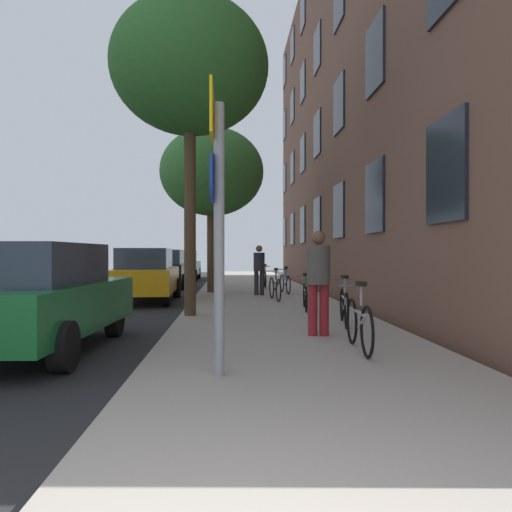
{
  "coord_description": "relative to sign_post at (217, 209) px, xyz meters",
  "views": [
    {
      "loc": [
        0.11,
        -1.54,
        1.48
      ],
      "look_at": [
        0.94,
        13.53,
        1.4
      ],
      "focal_mm": 33.28,
      "sensor_mm": 36.0,
      "label": 1
    }
  ],
  "objects": [
    {
      "name": "car_2",
      "position": [
        -2.63,
        15.03,
        -1.14
      ],
      "size": [
        1.99,
        3.97,
        1.62
      ],
      "color": "black",
      "rests_on": "road_asphalt"
    },
    {
      "name": "sign_post",
      "position": [
        0.0,
        0.0,
        0.0
      ],
      "size": [
        0.16,
        0.6,
        3.25
      ],
      "color": "gray",
      "rests_on": "sidewalk"
    },
    {
      "name": "building_facade",
      "position": [
        3.73,
        10.72,
        4.98
      ],
      "size": [
        0.56,
        27.0,
        13.9
      ],
      "color": "brown",
      "rests_on": "ground"
    },
    {
      "name": "tree_far",
      "position": [
        -0.48,
        11.38,
        2.34
      ],
      "size": [
        3.63,
        3.63,
        5.76
      ],
      "color": "#4C3823",
      "rests_on": "sidewalk"
    },
    {
      "name": "pedestrian_1",
      "position": [
        1.1,
        10.07,
        -0.94
      ],
      "size": [
        0.37,
        0.37,
        1.62
      ],
      "color": "#26262D",
      "rests_on": "sidewalk"
    },
    {
      "name": "road_asphalt",
      "position": [
        -4.46,
        11.22,
        -1.98
      ],
      "size": [
        7.0,
        38.0,
        0.01
      ],
      "primitive_type": "cube",
      "color": "#232326",
      "rests_on": "ground"
    },
    {
      "name": "car_3",
      "position": [
        -2.44,
        20.73,
        -1.14
      ],
      "size": [
        1.76,
        4.48,
        1.62
      ],
      "color": "#19662D",
      "rests_on": "road_asphalt"
    },
    {
      "name": "traffic_light",
      "position": [
        -0.37,
        15.95,
        0.47
      ],
      "size": [
        0.43,
        0.24,
        3.4
      ],
      "color": "black",
      "rests_on": "sidewalk"
    },
    {
      "name": "car_0",
      "position": [
        -2.7,
        1.87,
        -1.14
      ],
      "size": [
        1.95,
        4.11,
        1.62
      ],
      "color": "#19662D",
      "rests_on": "road_asphalt"
    },
    {
      "name": "bicycle_5",
      "position": [
        1.52,
        13.21,
        -1.49
      ],
      "size": [
        0.42,
        1.72,
        0.94
      ],
      "color": "black",
      "rests_on": "sidewalk"
    },
    {
      "name": "bicycle_3",
      "position": [
        1.46,
        8.41,
        -1.5
      ],
      "size": [
        0.42,
        1.6,
        0.94
      ],
      "color": "black",
      "rests_on": "sidewalk"
    },
    {
      "name": "pedestrian_0",
      "position": [
        1.61,
        2.45,
        -0.87
      ],
      "size": [
        0.41,
        0.41,
        1.74
      ],
      "color": "maroon",
      "rests_on": "sidewalk"
    },
    {
      "name": "sidewalk",
      "position": [
        1.14,
        11.22,
        -1.92
      ],
      "size": [
        4.2,
        38.0,
        0.12
      ],
      "primitive_type": "cube",
      "color": "#9E9389",
      "rests_on": "ground"
    },
    {
      "name": "bicycle_2",
      "position": [
        1.96,
        6.01,
        -1.52
      ],
      "size": [
        0.42,
        1.64,
        0.89
      ],
      "color": "black",
      "rests_on": "sidewalk"
    },
    {
      "name": "car_1",
      "position": [
        -2.4,
        9.26,
        -1.14
      ],
      "size": [
        1.9,
        4.27,
        1.62
      ],
      "color": "orange",
      "rests_on": "road_asphalt"
    },
    {
      "name": "bicycle_1",
      "position": [
        2.33,
        3.61,
        -1.49
      ],
      "size": [
        0.44,
        1.68,
        0.95
      ],
      "color": "black",
      "rests_on": "sidewalk"
    },
    {
      "name": "bicycle_4",
      "position": [
        2.03,
        10.81,
        -1.51
      ],
      "size": [
        0.42,
        1.64,
        0.91
      ],
      "color": "black",
      "rests_on": "sidewalk"
    },
    {
      "name": "ground_plane",
      "position": [
        -2.36,
        11.22,
        -1.98
      ],
      "size": [
        41.8,
        41.8,
        0.0
      ],
      "primitive_type": "plane",
      "color": "#332D28"
    },
    {
      "name": "bicycle_0",
      "position": [
        1.95,
        1.21,
        -1.48
      ],
      "size": [
        0.42,
        1.67,
        0.98
      ],
      "color": "black",
      "rests_on": "sidewalk"
    },
    {
      "name": "tree_near",
      "position": [
        -0.73,
        5.14,
        3.56
      ],
      "size": [
        3.45,
        3.45,
        6.92
      ],
      "color": "#4C3823",
      "rests_on": "sidewalk"
    }
  ]
}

